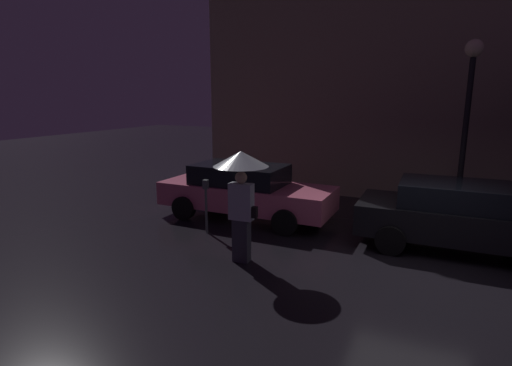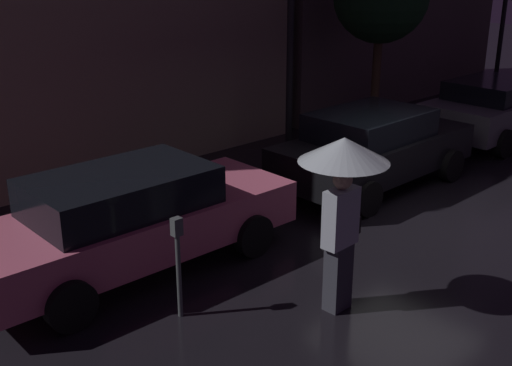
{
  "view_description": "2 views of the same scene",
  "coord_description": "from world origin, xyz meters",
  "px_view_note": "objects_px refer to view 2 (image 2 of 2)",
  "views": [
    {
      "loc": [
        0.25,
        -7.91,
        3.24
      ],
      "look_at": [
        -3.45,
        -0.0,
        1.35
      ],
      "focal_mm": 28.0,
      "sensor_mm": 36.0,
      "label": 1
    },
    {
      "loc": [
        -8.73,
        -5.71,
        4.23
      ],
      "look_at": [
        -3.26,
        0.23,
        1.3
      ],
      "focal_mm": 45.0,
      "sensor_mm": 36.0,
      "label": 2
    }
  ],
  "objects_px": {
    "pedestrian_with_umbrella": "(343,179)",
    "street_lamp_near": "(291,4)",
    "parked_car_pink": "(131,218)",
    "parking_meter": "(178,257)",
    "parked_car_black": "(373,147)",
    "parked_car_grey": "(494,108)"
  },
  "relations": [
    {
      "from": "pedestrian_with_umbrella",
      "to": "street_lamp_near",
      "type": "xyz_separation_m",
      "value": [
        3.95,
        4.76,
        1.5
      ]
    },
    {
      "from": "parked_car_pink",
      "to": "street_lamp_near",
      "type": "xyz_separation_m",
      "value": [
        5.22,
        2.1,
        2.47
      ]
    },
    {
      "from": "pedestrian_with_umbrella",
      "to": "parking_meter",
      "type": "height_order",
      "value": "pedestrian_with_umbrella"
    },
    {
      "from": "pedestrian_with_umbrella",
      "to": "parking_meter",
      "type": "distance_m",
      "value": 2.16
    },
    {
      "from": "pedestrian_with_umbrella",
      "to": "parking_meter",
      "type": "xyz_separation_m",
      "value": [
        -1.56,
        1.18,
        -0.92
      ]
    },
    {
      "from": "parking_meter",
      "to": "street_lamp_near",
      "type": "bearing_deg",
      "value": 33.0
    },
    {
      "from": "parked_car_pink",
      "to": "parked_car_black",
      "type": "distance_m",
      "value": 5.2
    },
    {
      "from": "parked_car_pink",
      "to": "parked_car_grey",
      "type": "bearing_deg",
      "value": -0.14
    },
    {
      "from": "parked_car_grey",
      "to": "street_lamp_near",
      "type": "distance_m",
      "value": 5.73
    },
    {
      "from": "parked_car_black",
      "to": "parked_car_grey",
      "type": "height_order",
      "value": "parked_car_black"
    },
    {
      "from": "parked_car_black",
      "to": "street_lamp_near",
      "type": "height_order",
      "value": "street_lamp_near"
    },
    {
      "from": "parked_car_grey",
      "to": "pedestrian_with_umbrella",
      "type": "distance_m",
      "value": 9.05
    },
    {
      "from": "parked_car_black",
      "to": "parking_meter",
      "type": "height_order",
      "value": "parked_car_black"
    },
    {
      "from": "parked_car_pink",
      "to": "parked_car_black",
      "type": "xyz_separation_m",
      "value": [
        5.2,
        -0.15,
        0.0
      ]
    },
    {
      "from": "parked_car_pink",
      "to": "street_lamp_near",
      "type": "height_order",
      "value": "street_lamp_near"
    },
    {
      "from": "pedestrian_with_umbrella",
      "to": "parking_meter",
      "type": "relative_size",
      "value": 1.7
    },
    {
      "from": "parked_car_pink",
      "to": "parked_car_black",
      "type": "height_order",
      "value": "parked_car_black"
    },
    {
      "from": "parked_car_grey",
      "to": "pedestrian_with_umbrella",
      "type": "bearing_deg",
      "value": -163.77
    },
    {
      "from": "pedestrian_with_umbrella",
      "to": "parked_car_pink",
      "type": "bearing_deg",
      "value": -67.16
    },
    {
      "from": "parked_car_black",
      "to": "parking_meter",
      "type": "relative_size",
      "value": 3.25
    },
    {
      "from": "parked_car_black",
      "to": "parked_car_grey",
      "type": "bearing_deg",
      "value": -0.27
    },
    {
      "from": "parked_car_pink",
      "to": "street_lamp_near",
      "type": "bearing_deg",
      "value": 22.28
    }
  ]
}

